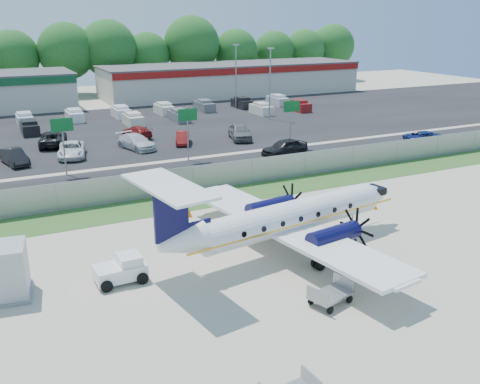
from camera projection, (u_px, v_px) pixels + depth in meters
name	position (u px, v px, depth m)	size (l,w,h in m)	color
ground	(289.00, 263.00, 28.94)	(170.00, 170.00, 0.00)	#BBB39E
grass_verge	(204.00, 199.00, 39.17)	(170.00, 4.00, 0.02)	#2D561E
access_road	(172.00, 175.00, 45.14)	(170.00, 8.00, 0.02)	black
parking_lot	(113.00, 130.00, 63.05)	(170.00, 32.00, 0.02)	black
perimeter_fence	(194.00, 179.00, 40.57)	(120.00, 0.06, 1.99)	gray
building_east	(232.00, 79.00, 91.89)	(44.40, 12.40, 5.24)	beige
sign_left	(63.00, 133.00, 44.00)	(1.80, 0.26, 5.00)	gray
sign_mid	(188.00, 122.00, 48.61)	(1.80, 0.26, 5.00)	gray
sign_right	(291.00, 113.00, 53.23)	(1.80, 0.26, 5.00)	gray
light_pole_ne	(270.00, 79.00, 68.11)	(0.90, 0.35, 9.09)	gray
light_pole_se	(236.00, 72.00, 76.64)	(0.90, 0.35, 9.09)	gray
tree_line	(66.00, 95.00, 92.06)	(112.00, 6.00, 14.00)	#195619
aircraft	(287.00, 218.00, 29.83)	(17.14, 16.84, 5.25)	white
pushback_tug	(122.00, 269.00, 26.81)	(2.53, 1.83, 1.34)	white
baggage_cart_near	(331.00, 294.00, 24.69)	(2.30, 1.74, 1.07)	gray
service_container	(3.00, 273.00, 25.11)	(2.65, 2.65, 2.60)	#ADAFB4
cone_nose	(375.00, 206.00, 37.02)	(0.33, 0.33, 0.47)	#E26307
cone_starboard_wing	(189.00, 213.00, 35.61)	(0.38, 0.38, 0.54)	#E26307
road_car_mid	(284.00, 156.00, 51.45)	(1.92, 4.78, 1.63)	black
road_car_east	(428.00, 145.00, 55.95)	(2.34, 5.08, 1.41)	navy
parked_car_a	(15.00, 165.00, 48.34)	(1.53, 4.40, 1.45)	black
parked_car_b	(72.00, 157.00, 50.96)	(2.40, 5.20, 1.45)	silver
parked_car_c	(137.00, 149.00, 54.05)	(2.09, 5.15, 1.49)	silver
parked_car_d	(183.00, 144.00, 56.27)	(1.37, 3.94, 1.30)	maroon
parked_car_e	(240.00, 139.00, 58.31)	(2.03, 5.05, 1.72)	#595B5E
parked_car_f	(54.00, 146.00, 55.44)	(2.59, 5.61, 1.56)	black
parked_car_g	(137.00, 137.00, 59.32)	(1.81, 4.46, 1.29)	maroon
far_parking_rows	(104.00, 123.00, 67.32)	(56.00, 10.00, 1.60)	gray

